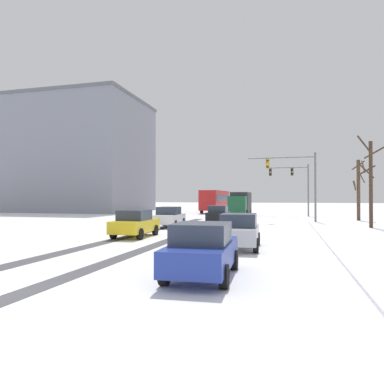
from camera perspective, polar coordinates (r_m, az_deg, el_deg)
The scene contains 15 objects.
wheel_track_left_lane at distance 24.03m, azimuth -8.12°, elevation -6.50°, with size 0.88×32.53×0.01m, color #4C4C51.
wheel_track_right_lane at distance 23.02m, azimuth -1.13°, elevation -6.76°, with size 0.75×32.53×0.01m, color #4C4C51.
sidewalk_kerb_right at distance 20.99m, azimuth 25.57°, elevation -7.10°, with size 4.00×32.53×0.12m, color white.
traffic_signal_far_right at distance 46.75m, azimuth 15.91°, elevation 1.91°, with size 4.92×0.53×6.50m.
traffic_signal_near_right at distance 34.83m, azimuth 16.14°, elevation 2.59°, with size 6.23×0.38×6.50m.
car_black_lead at distance 33.06m, azimuth 4.20°, elevation -3.54°, with size 1.96×4.17×1.62m.
car_white_second at distance 28.67m, azimuth -3.63°, elevation -3.96°, with size 1.98×4.18×1.62m.
car_yellow_cab_third at distance 21.84m, azimuth -8.99°, elevation -4.93°, with size 1.91×4.14×1.62m.
car_silver_fourth at distance 16.96m, azimuth 7.47°, elevation -6.12°, with size 1.99×4.18×1.62m.
car_blue_fifth at distance 10.86m, azimuth 1.67°, elevation -9.12°, with size 1.97×4.17×1.62m.
bus_oncoming at distance 55.79m, azimuth 3.67°, elevation -1.23°, with size 2.75×11.02×3.38m.
box_truck_delivery at distance 46.08m, azimuth 7.66°, elevation -1.75°, with size 2.35×7.42×3.02m.
bare_tree_sidewalk_mid at distance 31.31m, azimuth 26.42°, elevation 1.76°, with size 2.28×2.29×7.27m.
bare_tree_sidewalk_far at distance 40.51m, azimuth 24.88°, elevation 0.58°, with size 1.31×1.48×6.21m.
office_building_far_left_block at distance 65.36m, azimuth -18.15°, elevation 5.38°, with size 23.60×17.45×18.78m.
Camera 1 is at (7.47, -7.21, 2.38)m, focal length 33.67 mm.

